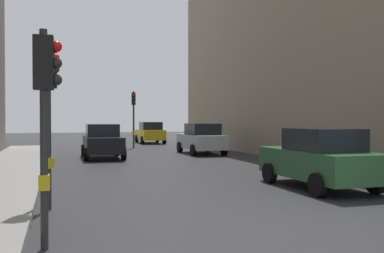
{
  "coord_description": "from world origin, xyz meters",
  "views": [
    {
      "loc": [
        -5.06,
        -6.99,
        2.05
      ],
      "look_at": [
        -0.97,
        6.63,
        1.79
      ],
      "focal_mm": 41.64,
      "sensor_mm": 36.0,
      "label": 1
    }
  ],
  "objects_px": {
    "traffic_light_near_left": "(45,98)",
    "car_dark_suv": "(102,141)",
    "traffic_light_near_right": "(49,97)",
    "car_yellow_taxi": "(150,133)",
    "traffic_light_far_median": "(134,109)",
    "car_green_estate": "(320,158)",
    "car_silver_hatchback": "(201,139)"
  },
  "relations": [
    {
      "from": "traffic_light_near_right",
      "to": "car_green_estate",
      "type": "xyz_separation_m",
      "value": [
        7.52,
        0.94,
        -1.65
      ]
    },
    {
      "from": "car_green_estate",
      "to": "car_dark_suv",
      "type": "bearing_deg",
      "value": 113.22
    },
    {
      "from": "car_green_estate",
      "to": "car_dark_suv",
      "type": "xyz_separation_m",
      "value": [
        -5.14,
        11.99,
        0.0
      ]
    },
    {
      "from": "car_green_estate",
      "to": "car_yellow_taxi",
      "type": "bearing_deg",
      "value": 90.04
    },
    {
      "from": "traffic_light_far_median",
      "to": "traffic_light_near_right",
      "type": "distance_m",
      "value": 20.94
    },
    {
      "from": "traffic_light_near_right",
      "to": "car_yellow_taxi",
      "type": "bearing_deg",
      "value": 73.87
    },
    {
      "from": "traffic_light_near_right",
      "to": "traffic_light_near_left",
      "type": "bearing_deg",
      "value": -89.92
    },
    {
      "from": "traffic_light_near_right",
      "to": "car_silver_hatchback",
      "type": "relative_size",
      "value": 0.87
    },
    {
      "from": "traffic_light_near_right",
      "to": "traffic_light_near_left",
      "type": "xyz_separation_m",
      "value": [
        0.0,
        -3.15,
        -0.16
      ]
    },
    {
      "from": "traffic_light_far_median",
      "to": "traffic_light_near_left",
      "type": "relative_size",
      "value": 1.15
    },
    {
      "from": "traffic_light_far_median",
      "to": "car_dark_suv",
      "type": "bearing_deg",
      "value": -111.0
    },
    {
      "from": "traffic_light_near_left",
      "to": "car_dark_suv",
      "type": "height_order",
      "value": "traffic_light_near_left"
    },
    {
      "from": "car_dark_suv",
      "to": "car_yellow_taxi",
      "type": "bearing_deg",
      "value": 68.49
    },
    {
      "from": "car_yellow_taxi",
      "to": "car_silver_hatchback",
      "type": "distance_m",
      "value": 11.92
    },
    {
      "from": "traffic_light_far_median",
      "to": "traffic_light_near_left",
      "type": "distance_m",
      "value": 24.01
    },
    {
      "from": "car_green_estate",
      "to": "car_dark_suv",
      "type": "height_order",
      "value": "same"
    },
    {
      "from": "car_green_estate",
      "to": "car_yellow_taxi",
      "type": "xyz_separation_m",
      "value": [
        -0.02,
        25.0,
        0.0
      ]
    },
    {
      "from": "traffic_light_near_right",
      "to": "car_silver_hatchback",
      "type": "xyz_separation_m",
      "value": [
        8.13,
        14.04,
        -1.65
      ]
    },
    {
      "from": "traffic_light_near_right",
      "to": "car_silver_hatchback",
      "type": "height_order",
      "value": "traffic_light_near_right"
    },
    {
      "from": "car_yellow_taxi",
      "to": "traffic_light_near_left",
      "type": "bearing_deg",
      "value": -104.46
    },
    {
      "from": "traffic_light_near_right",
      "to": "car_dark_suv",
      "type": "distance_m",
      "value": 13.25
    },
    {
      "from": "traffic_light_far_median",
      "to": "car_yellow_taxi",
      "type": "distance_m",
      "value": 6.38
    },
    {
      "from": "traffic_light_near_left",
      "to": "car_yellow_taxi",
      "type": "xyz_separation_m",
      "value": [
        7.5,
        29.09,
        -1.49
      ]
    },
    {
      "from": "traffic_light_far_median",
      "to": "car_silver_hatchback",
      "type": "xyz_separation_m",
      "value": [
        2.93,
        -6.24,
        -1.84
      ]
    },
    {
      "from": "traffic_light_far_median",
      "to": "traffic_light_near_left",
      "type": "height_order",
      "value": "traffic_light_far_median"
    },
    {
      "from": "car_yellow_taxi",
      "to": "car_dark_suv",
      "type": "xyz_separation_m",
      "value": [
        -5.13,
        -13.01,
        0.0
      ]
    },
    {
      "from": "traffic_light_far_median",
      "to": "car_green_estate",
      "type": "bearing_deg",
      "value": -83.15
    },
    {
      "from": "traffic_light_near_left",
      "to": "car_dark_suv",
      "type": "xyz_separation_m",
      "value": [
        2.37,
        16.08,
        -1.49
      ]
    },
    {
      "from": "traffic_light_near_left",
      "to": "car_silver_hatchback",
      "type": "distance_m",
      "value": 19.07
    },
    {
      "from": "traffic_light_near_left",
      "to": "car_yellow_taxi",
      "type": "bearing_deg",
      "value": 75.54
    },
    {
      "from": "traffic_light_far_median",
      "to": "car_green_estate",
      "type": "height_order",
      "value": "traffic_light_far_median"
    },
    {
      "from": "car_yellow_taxi",
      "to": "car_dark_suv",
      "type": "relative_size",
      "value": 1.0
    }
  ]
}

